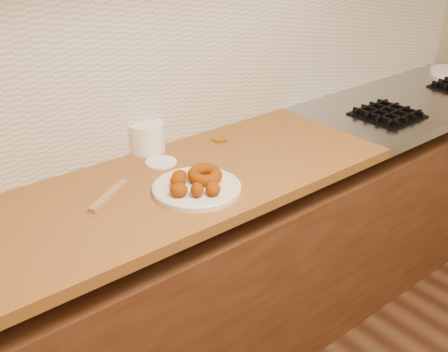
{
  "coord_description": "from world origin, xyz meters",
  "views": [
    {
      "loc": [
        -1.17,
        0.34,
        1.74
      ],
      "look_at": [
        -0.19,
        1.56,
        0.93
      ],
      "focal_mm": 42.0,
      "sensor_mm": 36.0,
      "label": 1
    }
  ],
  "objects": [
    {
      "name": "burner_grates",
      "position": [
        1.13,
        1.61,
        0.91
      ],
      "size": [
        0.91,
        0.26,
        0.03
      ],
      "color": "black",
      "rests_on": "stovetop"
    },
    {
      "name": "base_cabinet",
      "position": [
        0.0,
        1.69,
        0.39
      ],
      "size": [
        3.6,
        0.6,
        0.77
      ],
      "primitive_type": "cube",
      "color": "#55361F",
      "rests_on": "floor"
    },
    {
      "name": "backsplash",
      "position": [
        0.0,
        1.99,
        1.2
      ],
      "size": [
        3.6,
        0.02,
        0.6
      ],
      "primitive_type": "cube",
      "color": "beige",
      "rests_on": "wall_back"
    },
    {
      "name": "fried_dough_chunks",
      "position": [
        -0.33,
        1.57,
        0.94
      ],
      "size": [
        0.17,
        0.22,
        0.05
      ],
      "color": "#832E03",
      "rests_on": "donut_plate"
    },
    {
      "name": "tub_lid",
      "position": [
        -0.26,
        1.84,
        0.9
      ],
      "size": [
        0.12,
        0.12,
        0.01
      ],
      "primitive_type": "cylinder",
      "rotation": [
        0.0,
        0.0,
        -0.07
      ],
      "color": "white",
      "rests_on": "butcher_block"
    },
    {
      "name": "stovetop",
      "position": [
        1.15,
        1.69,
        0.88
      ],
      "size": [
        1.3,
        0.62,
        0.04
      ],
      "primitive_type": "cube",
      "color": "#9EA0A5",
      "rests_on": "base_cabinet"
    },
    {
      "name": "plastic_tub",
      "position": [
        -0.24,
        1.97,
        0.96
      ],
      "size": [
        0.15,
        0.15,
        0.11
      ],
      "primitive_type": "cylinder",
      "rotation": [
        0.0,
        0.0,
        0.14
      ],
      "color": "white",
      "rests_on": "butcher_block"
    },
    {
      "name": "wooden_utensil",
      "position": [
        -0.54,
        1.72,
        0.91
      ],
      "size": [
        0.19,
        0.13,
        0.02
      ],
      "primitive_type": "cube",
      "rotation": [
        0.0,
        0.0,
        0.55
      ],
      "color": "#996F4D",
      "rests_on": "butcher_block"
    },
    {
      "name": "wall_back",
      "position": [
        0.0,
        2.0,
        1.35
      ],
      "size": [
        4.0,
        0.02,
        2.7
      ],
      "primitive_type": "cube",
      "color": "#BFB18F",
      "rests_on": "ground"
    },
    {
      "name": "butcher_block",
      "position": [
        -0.65,
        1.69,
        0.88
      ],
      "size": [
        2.3,
        0.62,
        0.04
      ],
      "primitive_type": "cube",
      "color": "#995D24",
      "rests_on": "base_cabinet"
    },
    {
      "name": "brass_jar_lid",
      "position": [
        0.04,
        1.87,
        0.91
      ],
      "size": [
        0.07,
        0.07,
        0.01
      ],
      "primitive_type": "cylinder",
      "rotation": [
        0.0,
        0.0,
        0.16
      ],
      "color": "#BD8324",
      "rests_on": "butcher_block"
    },
    {
      "name": "ring_donut",
      "position": [
        -0.24,
        1.6,
        0.94
      ],
      "size": [
        0.12,
        0.12,
        0.05
      ],
      "primitive_type": "torus",
      "rotation": [
        0.1,
        0.0,
        0.03
      ],
      "color": "#832E03",
      "rests_on": "donut_plate"
    },
    {
      "name": "donut_plate",
      "position": [
        -0.29,
        1.58,
        0.91
      ],
      "size": [
        0.3,
        0.3,
        0.02
      ],
      "primitive_type": "cylinder",
      "color": "silver",
      "rests_on": "butcher_block"
    }
  ]
}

